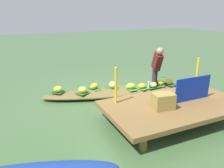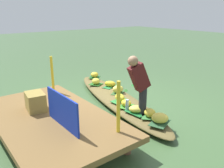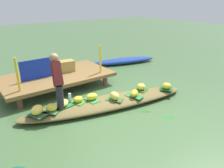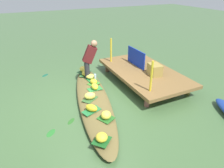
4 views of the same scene
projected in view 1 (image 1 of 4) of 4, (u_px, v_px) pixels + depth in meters
name	position (u px, v px, depth m)	size (l,w,h in m)	color
canal_water	(117.00, 95.00, 6.68)	(40.00, 40.00, 0.00)	#406037
dock_platform	(174.00, 106.00, 5.09)	(3.20, 1.80, 0.40)	brown
vendor_boat	(117.00, 92.00, 6.65)	(4.34, 0.83, 0.20)	brown
leaf_mat_0	(58.00, 92.00, 6.34)	(0.33, 0.31, 0.01)	#19541F
banana_bunch_0	(58.00, 89.00, 6.32)	(0.24, 0.24, 0.17)	yellow
leaf_mat_1	(160.00, 85.00, 6.94)	(0.31, 0.32, 0.01)	#3A7B3B
banana_bunch_1	(160.00, 82.00, 6.91)	(0.22, 0.25, 0.16)	yellow
leaf_mat_2	(94.00, 89.00, 6.60)	(0.44, 0.24, 0.01)	#237137
banana_bunch_2	(94.00, 86.00, 6.58)	(0.32, 0.18, 0.16)	gold
leaf_mat_3	(169.00, 84.00, 7.01)	(0.44, 0.30, 0.01)	#2B5432
banana_bunch_3	(169.00, 81.00, 6.98)	(0.31, 0.23, 0.20)	#F7D74E
leaf_mat_4	(142.00, 88.00, 6.64)	(0.34, 0.26, 0.01)	#3C862C
banana_bunch_4	(142.00, 86.00, 6.62)	(0.24, 0.20, 0.15)	gold
leaf_mat_5	(112.00, 88.00, 6.68)	(0.40, 0.26, 0.01)	#345F2D
banana_bunch_5	(112.00, 85.00, 6.65)	(0.29, 0.20, 0.19)	#F0D955
leaf_mat_6	(153.00, 87.00, 6.75)	(0.44, 0.29, 0.01)	#1D6D2F
banana_bunch_6	(153.00, 85.00, 6.73)	(0.31, 0.23, 0.14)	#E5D44F
leaf_mat_7	(131.00, 89.00, 6.59)	(0.41, 0.24, 0.01)	#30833B
banana_bunch_7	(131.00, 86.00, 6.57)	(0.29, 0.19, 0.17)	yellow
leaf_mat_8	(83.00, 93.00, 6.27)	(0.33, 0.30, 0.01)	#266321
banana_bunch_8	(83.00, 90.00, 6.24)	(0.24, 0.23, 0.18)	yellow
vendor_person	(157.00, 65.00, 6.55)	(0.27, 0.50, 1.22)	#28282D
water_bottle	(149.00, 85.00, 6.57)	(0.07, 0.07, 0.23)	silver
market_banner	(193.00, 89.00, 5.19)	(1.01, 0.03, 0.56)	#112B9F
railing_post_west	(197.00, 73.00, 5.94)	(0.06, 0.06, 0.84)	gold
railing_post_east	(116.00, 85.00, 4.99)	(0.06, 0.06, 0.84)	gold
produce_crate	(163.00, 101.00, 4.76)	(0.44, 0.32, 0.34)	olive
drifting_plant_0	(80.00, 86.00, 7.49)	(0.28, 0.15, 0.01)	#256B26
drifting_plant_1	(164.00, 77.00, 8.42)	(0.29, 0.13, 0.01)	#14533C
drifting_plant_2	(91.00, 89.00, 7.13)	(0.26, 0.11, 0.01)	#255B1E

